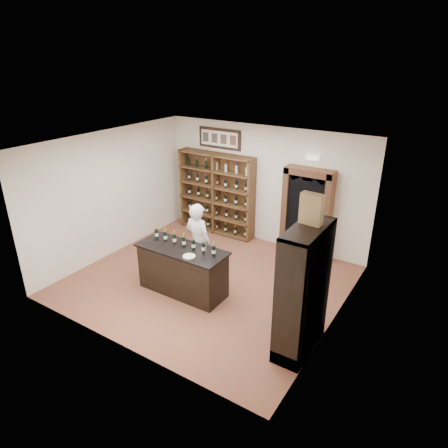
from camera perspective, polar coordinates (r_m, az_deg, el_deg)
The scene contains 21 objects.
floor at distance 8.80m, azimuth -2.32°, elevation -8.12°, with size 5.50×5.50×0.00m, color brown.
ceiling at distance 7.67m, azimuth -2.69°, elevation 11.37°, with size 5.50×5.50×0.00m, color white.
wall_back at distance 10.13m, azimuth 5.68°, elevation 5.48°, with size 5.50×0.04×3.00m, color white.
wall_left at distance 9.87m, azimuth -15.72°, elevation 4.21°, with size 0.04×5.00×3.00m, color white.
wall_right at distance 7.04m, azimuth 16.22°, elevation -3.70°, with size 0.04×5.00×3.00m, color white.
wine_shelf at distance 10.75m, azimuth -0.99°, elevation 4.40°, with size 2.20×0.38×2.20m.
framed_picture at distance 10.48m, azimuth -0.62°, elevation 12.13°, with size 1.25×0.04×0.52m, color black.
arched_doorway at distance 9.64m, azimuth 11.73°, elevation 1.85°, with size 1.17×0.35×2.17m.
emergency_light at distance 9.34m, azimuth 12.57°, elevation 9.24°, with size 0.30×0.10×0.10m, color white.
tasting_counter at distance 8.24m, azimuth -5.93°, elevation -6.59°, with size 1.88×0.78×1.00m.
counter_bottle_0 at distance 8.44m, azimuth -9.61°, elevation -1.37°, with size 0.07×0.07×0.30m.
counter_bottle_1 at distance 8.29m, azimuth -8.37°, elevation -1.75°, with size 0.07×0.07×0.30m.
counter_bottle_2 at distance 8.15m, azimuth -7.09°, elevation -2.15°, with size 0.07×0.07×0.30m.
counter_bottle_3 at distance 8.01m, azimuth -5.76°, elevation -2.55°, with size 0.07×0.07×0.30m.
counter_bottle_4 at distance 7.87m, azimuth -4.38°, elevation -2.97°, with size 0.07×0.07×0.30m.
counter_bottle_5 at distance 7.75m, azimuth -2.96°, elevation -3.40°, with size 0.07×0.07×0.30m.
counter_bottle_6 at distance 7.62m, azimuth -1.48°, elevation -3.84°, with size 0.07×0.07×0.30m.
side_cabinet at distance 6.73m, azimuth 11.26°, elevation -11.93°, with size 0.48×1.20×2.20m.
shopkeeper at distance 8.50m, azimuth -3.70°, elevation -2.63°, with size 0.64×0.42×1.75m, color silver.
plate at distance 7.66m, azimuth -5.01°, elevation -4.62°, with size 0.24×0.24×0.02m, color white.
wine_crate at distance 6.08m, azimuth 12.39°, elevation 2.10°, with size 0.34×0.14×0.48m, color tan.
Camera 1 is at (4.35, -6.12, 4.59)m, focal length 32.00 mm.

